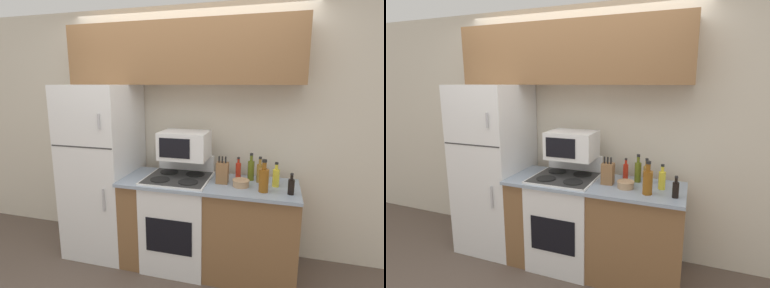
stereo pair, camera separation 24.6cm
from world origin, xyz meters
TOP-DOWN VIEW (x-y plane):
  - ground_plane at (0.00, 0.00)m, footprint 12.00×12.00m
  - wall_back at (0.00, 0.73)m, footprint 8.00×0.05m
  - lower_cabinets at (0.33, 0.29)m, footprint 1.63×0.61m
  - refrigerator at (-0.82, 0.35)m, footprint 0.66×0.72m
  - upper_cabinets at (0.00, 0.53)m, footprint 2.29×0.35m
  - stove at (0.04, 0.27)m, footprint 0.60×0.59m
  - microwave at (0.08, 0.37)m, footprint 0.46×0.36m
  - knife_block at (0.47, 0.27)m, footprint 0.11×0.10m
  - bowl at (0.64, 0.22)m, footprint 0.15×0.15m
  - bottle_olive_oil at (0.71, 0.42)m, footprint 0.06×0.06m
  - bottle_cooking_spray at (0.94, 0.30)m, footprint 0.06×0.06m
  - bottle_vinegar at (0.79, 0.38)m, footprint 0.06×0.06m
  - bottle_hot_sauce at (0.58, 0.48)m, footprint 0.05×0.05m
  - bottle_soy_sauce at (1.06, 0.14)m, footprint 0.05×0.05m
  - bottle_whiskey at (0.84, 0.13)m, footprint 0.08×0.08m

SIDE VIEW (x-z plane):
  - ground_plane at x=0.00m, z-range 0.00..0.00m
  - lower_cabinets at x=0.33m, z-range 0.00..0.89m
  - stove at x=0.04m, z-range -0.06..1.00m
  - refrigerator at x=-0.82m, z-range 0.00..1.77m
  - bowl at x=0.64m, z-range 0.89..0.95m
  - bottle_soy_sauce at x=1.06m, z-range 0.87..1.05m
  - bottle_hot_sauce at x=0.58m, z-range 0.86..1.06m
  - bottle_cooking_spray at x=0.94m, z-range 0.86..1.08m
  - bottle_vinegar at x=0.79m, z-range 0.86..1.10m
  - knife_block at x=0.47m, z-range 0.86..1.11m
  - bottle_olive_oil at x=0.71m, z-range 0.86..1.12m
  - bottle_whiskey at x=0.84m, z-range 0.86..1.14m
  - microwave at x=0.08m, z-range 1.07..1.33m
  - wall_back at x=0.00m, z-range 0.00..2.55m
  - upper_cabinets at x=0.00m, z-range 1.77..2.35m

